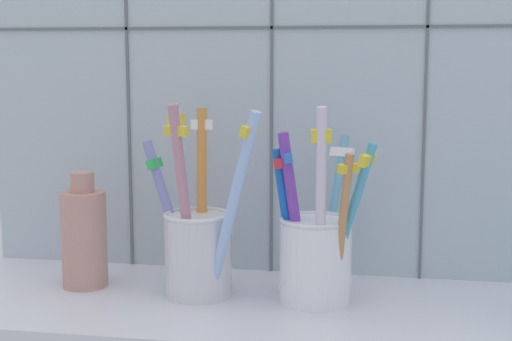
% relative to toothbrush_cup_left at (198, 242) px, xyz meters
% --- Properties ---
extents(counter_slab, '(0.64, 0.22, 0.02)m').
position_rel_toothbrush_cup_left_xyz_m(counter_slab, '(0.06, -0.01, -0.06)').
color(counter_slab, silver).
rests_on(counter_slab, ground).
extents(tile_wall_back, '(0.64, 0.02, 0.45)m').
position_rel_toothbrush_cup_left_xyz_m(tile_wall_back, '(0.06, 0.11, 0.15)').
color(tile_wall_back, '#B2C1CC').
rests_on(tile_wall_back, ground).
extents(toothbrush_cup_left, '(0.13, 0.08, 0.19)m').
position_rel_toothbrush_cup_left_xyz_m(toothbrush_cup_left, '(0.00, 0.00, 0.00)').
color(toothbrush_cup_left, silver).
rests_on(toothbrush_cup_left, counter_slab).
extents(toothbrush_cup_right, '(0.10, 0.12, 0.19)m').
position_rel_toothbrush_cup_left_xyz_m(toothbrush_cup_right, '(0.12, -0.00, -0.00)').
color(toothbrush_cup_right, white).
rests_on(toothbrush_cup_right, counter_slab).
extents(ceramic_vase, '(0.05, 0.05, 0.12)m').
position_rel_toothbrush_cup_left_xyz_m(ceramic_vase, '(-0.12, 0.01, -0.00)').
color(ceramic_vase, tan).
rests_on(ceramic_vase, counter_slab).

